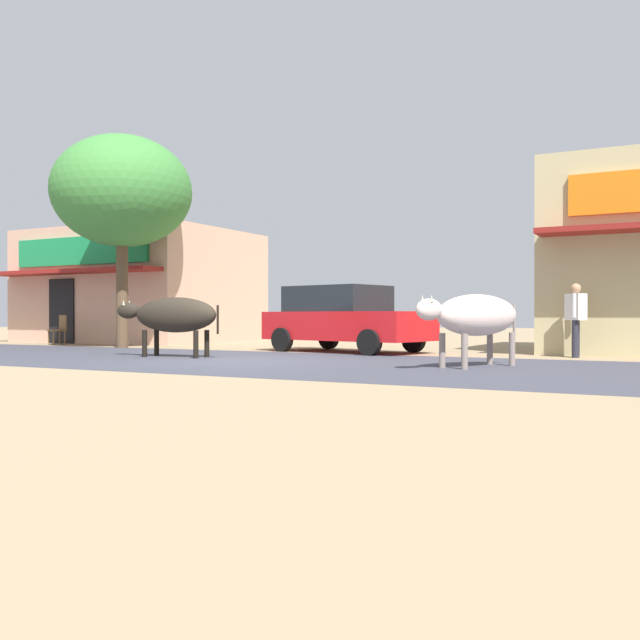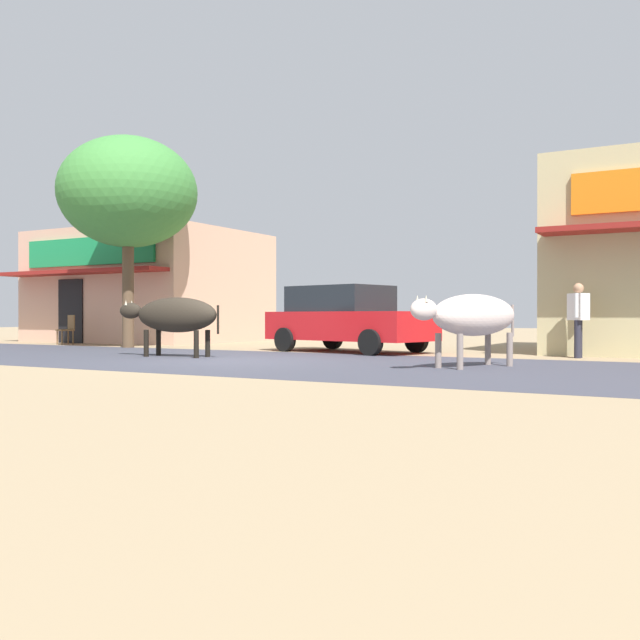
{
  "view_description": "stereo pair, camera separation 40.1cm",
  "coord_description": "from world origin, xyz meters",
  "px_view_note": "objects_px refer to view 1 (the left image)",
  "views": [
    {
      "loc": [
        8.14,
        -11.72,
        0.9
      ],
      "look_at": [
        1.15,
        1.55,
        0.81
      ],
      "focal_mm": 39.57,
      "sensor_mm": 36.0,
      "label": 1
    },
    {
      "loc": [
        8.5,
        -11.53,
        0.9
      ],
      "look_at": [
        1.15,
        1.55,
        0.81
      ],
      "focal_mm": 39.57,
      "sensor_mm": 36.0,
      "label": 2
    }
  ],
  "objects_px": {
    "roadside_tree": "(122,192)",
    "parked_hatchback_car": "(344,318)",
    "cow_far_dark": "(475,316)",
    "cafe_chair_near_tree": "(59,328)",
    "cow_near_brown": "(173,315)",
    "pedestrian_by_shop": "(576,314)"
  },
  "relations": [
    {
      "from": "roadside_tree",
      "to": "parked_hatchback_car",
      "type": "height_order",
      "value": "roadside_tree"
    },
    {
      "from": "cow_far_dark",
      "to": "cafe_chair_near_tree",
      "type": "distance_m",
      "value": 14.39
    },
    {
      "from": "cow_near_brown",
      "to": "pedestrian_by_shop",
      "type": "relative_size",
      "value": 1.64
    },
    {
      "from": "roadside_tree",
      "to": "cow_far_dark",
      "type": "height_order",
      "value": "roadside_tree"
    },
    {
      "from": "roadside_tree",
      "to": "parked_hatchback_car",
      "type": "bearing_deg",
      "value": 7.92
    },
    {
      "from": "cow_near_brown",
      "to": "cow_far_dark",
      "type": "distance_m",
      "value": 6.63
    },
    {
      "from": "cafe_chair_near_tree",
      "to": "cow_far_dark",
      "type": "bearing_deg",
      "value": -13.49
    },
    {
      "from": "pedestrian_by_shop",
      "to": "roadside_tree",
      "type": "bearing_deg",
      "value": -174.83
    },
    {
      "from": "cow_near_brown",
      "to": "parked_hatchback_car",
      "type": "bearing_deg",
      "value": 57.83
    },
    {
      "from": "cow_far_dark",
      "to": "pedestrian_by_shop",
      "type": "bearing_deg",
      "value": 73.07
    },
    {
      "from": "cow_near_brown",
      "to": "cow_far_dark",
      "type": "xyz_separation_m",
      "value": [
        6.63,
        0.12,
        -0.01
      ]
    },
    {
      "from": "cafe_chair_near_tree",
      "to": "parked_hatchback_car",
      "type": "bearing_deg",
      "value": 1.41
    },
    {
      "from": "parked_hatchback_car",
      "to": "cow_near_brown",
      "type": "height_order",
      "value": "parked_hatchback_car"
    },
    {
      "from": "parked_hatchback_car",
      "to": "cafe_chair_near_tree",
      "type": "xyz_separation_m",
      "value": [
        -9.7,
        -0.24,
        -0.33
      ]
    },
    {
      "from": "roadside_tree",
      "to": "cow_near_brown",
      "type": "height_order",
      "value": "roadside_tree"
    },
    {
      "from": "pedestrian_by_shop",
      "to": "cafe_chair_near_tree",
      "type": "bearing_deg",
      "value": -178.43
    },
    {
      "from": "parked_hatchback_car",
      "to": "cafe_chair_near_tree",
      "type": "height_order",
      "value": "parked_hatchback_car"
    },
    {
      "from": "pedestrian_by_shop",
      "to": "cafe_chair_near_tree",
      "type": "height_order",
      "value": "pedestrian_by_shop"
    },
    {
      "from": "parked_hatchback_car",
      "to": "cafe_chair_near_tree",
      "type": "bearing_deg",
      "value": -178.59
    },
    {
      "from": "cow_far_dark",
      "to": "pedestrian_by_shop",
      "type": "relative_size",
      "value": 1.58
    },
    {
      "from": "cow_near_brown",
      "to": "roadside_tree",
      "type": "bearing_deg",
      "value": 145.77
    },
    {
      "from": "parked_hatchback_car",
      "to": "pedestrian_by_shop",
      "type": "height_order",
      "value": "parked_hatchback_car"
    }
  ]
}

